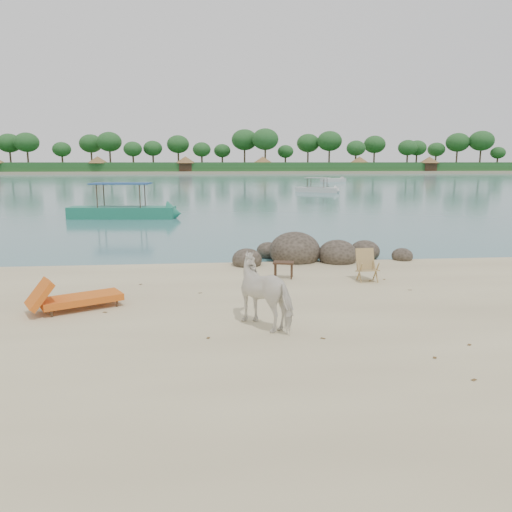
{
  "coord_description": "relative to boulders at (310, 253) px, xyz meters",
  "views": [
    {
      "loc": [
        -1.08,
        -10.33,
        3.36
      ],
      "look_at": [
        0.1,
        2.0,
        1.0
      ],
      "focal_mm": 35.0,
      "sensor_mm": 36.0,
      "label": 1
    }
  ],
  "objects": [
    {
      "name": "boat_mid",
      "position": [
        8.78,
        38.83,
        1.07
      ],
      "size": [
        5.18,
        3.98,
        2.64
      ],
      "primitive_type": null,
      "rotation": [
        0.0,
        0.0,
        -0.58
      ],
      "color": "beige",
      "rests_on": "water"
    },
    {
      "name": "dead_leaves",
      "position": [
        -1.59,
        -5.75,
        -0.24
      ],
      "size": [
        8.06,
        6.84,
        0.0
      ],
      "color": "brown",
      "rests_on": "ground"
    },
    {
      "name": "deck_chair",
      "position": [
        0.98,
        -3.27,
        0.2
      ],
      "size": [
        0.6,
        0.66,
        0.9
      ],
      "primitive_type": null,
      "rotation": [
        0.0,
        0.0,
        0.05
      ],
      "color": "tan",
      "rests_on": "ground"
    },
    {
      "name": "boulders",
      "position": [
        0.0,
        0.0,
        0.0
      ],
      "size": [
        6.24,
        2.82,
        1.31
      ],
      "rotation": [
        0.0,
        0.0,
        -0.22
      ],
      "color": "#2F281F",
      "rests_on": "ground"
    },
    {
      "name": "far_shore",
      "position": [
        -2.37,
        163.75,
        -0.25
      ],
      "size": [
        420.0,
        90.0,
        1.4
      ],
      "primitive_type": "cube",
      "color": "tan",
      "rests_on": "ground"
    },
    {
      "name": "boat_near",
      "position": [
        -8.66,
        14.33,
        1.48
      ],
      "size": [
        7.23,
        2.26,
        3.45
      ],
      "primitive_type": null,
      "rotation": [
        0.0,
        0.0,
        -0.09
      ],
      "color": "#1D7258",
      "rests_on": "water"
    },
    {
      "name": "side_table",
      "position": [
        -1.31,
        -2.64,
        -0.01
      ],
      "size": [
        0.66,
        0.51,
        0.47
      ],
      "primitive_type": null,
      "rotation": [
        0.0,
        0.0,
        -0.24
      ],
      "color": "black",
      "rests_on": "ground"
    },
    {
      "name": "far_scenery",
      "position": [
        -2.34,
        130.45,
        2.9
      ],
      "size": [
        420.0,
        18.0,
        9.5
      ],
      "color": "#1E4C1E",
      "rests_on": "ground"
    },
    {
      "name": "boat_far",
      "position": [
        17.67,
        66.64,
        0.09
      ],
      "size": [
        5.52,
        4.35,
        0.67
      ],
      "primitive_type": null,
      "rotation": [
        0.0,
        0.0,
        0.6
      ],
      "color": "beige",
      "rests_on": "water"
    },
    {
      "name": "water",
      "position": [
        -2.37,
        83.75,
        -0.25
      ],
      "size": [
        400.0,
        400.0,
        0.0
      ],
      "primitive_type": "plane",
      "color": "#35646A",
      "rests_on": "ground"
    },
    {
      "name": "lounge_chair",
      "position": [
        -6.38,
        -5.21,
        0.08
      ],
      "size": [
        2.32,
        1.71,
        0.66
      ],
      "primitive_type": null,
      "rotation": [
        0.0,
        0.0,
        0.48
      ],
      "color": "orange",
      "rests_on": "ground"
    },
    {
      "name": "cow",
      "position": [
        -2.26,
        -6.77,
        0.47
      ],
      "size": [
        1.65,
        1.82,
        1.44
      ],
      "primitive_type": "imported",
      "rotation": [
        0.0,
        0.0,
        3.8
      ],
      "color": "silver",
      "rests_on": "ground"
    }
  ]
}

